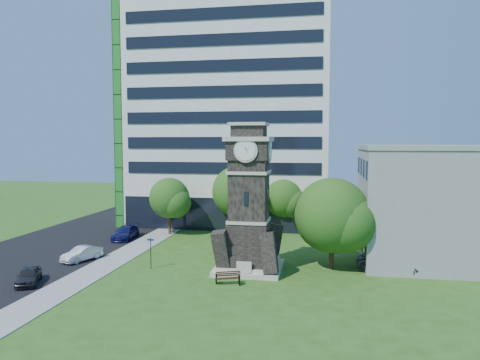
% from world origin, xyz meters
% --- Properties ---
extents(ground, '(160.00, 160.00, 0.00)m').
position_xyz_m(ground, '(0.00, 0.00, 0.00)').
color(ground, '#305317').
rests_on(ground, ground).
extents(sidewalk, '(3.00, 70.00, 0.06)m').
position_xyz_m(sidewalk, '(-9.50, 5.00, 0.03)').
color(sidewalk, gray).
rests_on(sidewalk, ground).
extents(street, '(14.00, 80.00, 0.02)m').
position_xyz_m(street, '(-18.00, 5.00, 0.01)').
color(street, black).
rests_on(street, ground).
extents(clock_tower, '(5.40, 5.40, 12.22)m').
position_xyz_m(clock_tower, '(3.00, 2.00, 5.28)').
color(clock_tower, beige).
rests_on(clock_tower, ground).
extents(office_tall, '(26.20, 15.11, 28.60)m').
position_xyz_m(office_tall, '(-3.20, 25.84, 14.22)').
color(office_tall, white).
rests_on(office_tall, ground).
extents(office_low, '(15.20, 12.20, 10.40)m').
position_xyz_m(office_low, '(19.97, 8.00, 5.21)').
color(office_low, gray).
rests_on(office_low, ground).
extents(car_street_south, '(2.90, 4.01, 1.27)m').
position_xyz_m(car_street_south, '(-12.71, -4.73, 0.63)').
color(car_street_south, black).
rests_on(car_street_south, ground).
extents(car_street_mid, '(2.61, 4.12, 1.28)m').
position_xyz_m(car_street_mid, '(-12.29, 2.35, 0.64)').
color(car_street_mid, '#AFB1B7').
rests_on(car_street_mid, ground).
extents(car_street_north, '(2.31, 4.97, 1.40)m').
position_xyz_m(car_street_north, '(-12.44, 12.04, 0.70)').
color(car_street_north, '#12154F').
rests_on(car_street_north, ground).
extents(car_east_lot, '(5.85, 3.72, 1.50)m').
position_xyz_m(car_east_lot, '(14.59, 3.65, 0.75)').
color(car_east_lot, '#47464B').
rests_on(car_east_lot, ground).
extents(park_bench, '(1.86, 0.50, 0.96)m').
position_xyz_m(park_bench, '(2.06, -2.10, 0.51)').
color(park_bench, black).
rests_on(park_bench, ground).
extents(street_sign, '(0.63, 0.06, 2.63)m').
position_xyz_m(street_sign, '(-5.22, 0.98, 1.64)').
color(street_sign, black).
rests_on(street_sign, ground).
extents(tree_nw, '(5.12, 4.66, 6.57)m').
position_xyz_m(tree_nw, '(-8.44, 15.48, 4.07)').
color(tree_nw, '#332114').
rests_on(tree_nw, ground).
extents(tree_nc, '(6.58, 5.98, 7.94)m').
position_xyz_m(tree_nc, '(-0.77, 17.54, 4.75)').
color(tree_nc, '#332114').
rests_on(tree_nc, ground).
extents(tree_ne, '(5.40, 4.91, 6.54)m').
position_xyz_m(tree_ne, '(4.47, 19.42, 3.93)').
color(tree_ne, '#332114').
rests_on(tree_ne, ground).
extents(tree_east, '(6.94, 6.31, 7.71)m').
position_xyz_m(tree_east, '(9.85, 3.65, 4.37)').
color(tree_east, '#332114').
rests_on(tree_east, ground).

